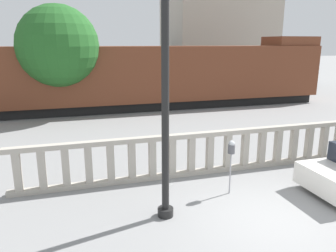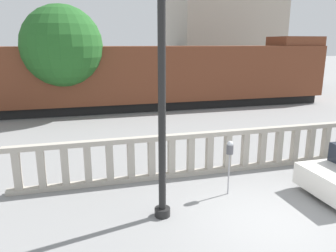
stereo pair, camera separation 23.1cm
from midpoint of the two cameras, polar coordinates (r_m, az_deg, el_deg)
ground_plane at (r=8.28m, az=17.40°, el=-15.45°), size 160.00×160.00×0.00m
balustrade at (r=10.49m, az=8.20°, el=-4.41°), size 12.44×0.24×1.35m
lamppost at (r=7.17m, az=-1.40°, el=4.33°), size 0.38×0.38×5.74m
parking_meter at (r=8.87m, az=10.24°, el=-4.26°), size 0.19×0.19×1.51m
train_near at (r=19.92m, az=-12.75°, el=8.13°), size 29.63×2.67×4.41m
train_far at (r=29.91m, az=0.84°, el=10.30°), size 28.61×2.62×4.25m
building_block at (r=33.07m, az=8.48°, el=18.55°), size 9.52×7.11×13.06m
tree_left at (r=18.90m, az=-18.95°, el=13.00°), size 4.35×4.35×6.01m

